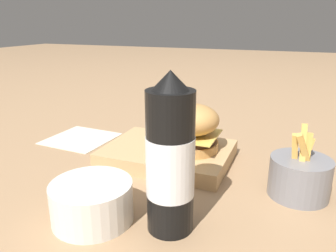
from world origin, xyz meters
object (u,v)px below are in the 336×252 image
serving_board (168,154)px  fries_basket (300,176)px  burger (192,127)px  spoon (172,123)px  side_bowl (92,201)px  ketchup_bottle (170,160)px

serving_board → fries_basket: bearing=-11.4°
burger → spoon: burger is taller
side_bowl → spoon: side_bowl is taller
fries_basket → serving_board: bearing=168.6°
side_bowl → spoon: 0.52m
side_bowl → spoon: (-0.06, 0.51, -0.03)m
ketchup_bottle → burger: bearing=100.4°
serving_board → burger: bearing=5.8°
fries_basket → side_bowl: size_ratio=1.05×
serving_board → side_bowl: size_ratio=2.13×
side_bowl → fries_basket: bearing=33.9°
serving_board → spoon: 0.27m
burger → side_bowl: bearing=-106.5°
fries_basket → side_bowl: bearing=-146.1°
serving_board → ketchup_bottle: 0.27m
serving_board → side_bowl: side_bowl is taller
fries_basket → side_bowl: 0.37m
ketchup_bottle → side_bowl: bearing=-167.9°
ketchup_bottle → side_bowl: 0.15m
ketchup_bottle → fries_basket: (0.18, 0.18, -0.07)m
serving_board → side_bowl: 0.26m
ketchup_bottle → side_bowl: size_ratio=1.88×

